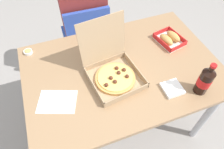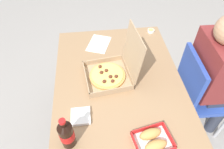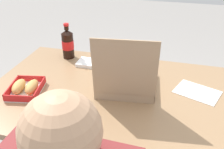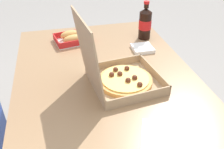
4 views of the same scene
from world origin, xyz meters
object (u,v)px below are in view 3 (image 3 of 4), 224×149
Objects in this scene: bread_side_box at (25,88)px; cola_bottle at (68,44)px; pizza_box_open at (126,81)px; paper_menu at (197,92)px; napkin_pile at (87,63)px.

cola_bottle is (-0.05, -0.43, 0.07)m from bread_side_box.
pizza_box_open is 1.62× the size of cola_bottle.
cola_bottle is 1.07× the size of paper_menu.
pizza_box_open is 1.72× the size of paper_menu.
napkin_pile is (0.29, -0.21, -0.04)m from pizza_box_open.
cola_bottle is (0.43, -0.27, 0.05)m from pizza_box_open.
paper_menu is (-0.79, 0.21, -0.09)m from cola_bottle.
paper_menu is (-0.84, -0.22, -0.02)m from bread_side_box.
pizza_box_open is at bearing 147.86° from cola_bottle.
bread_side_box is 0.42m from napkin_pile.
bread_side_box is at bearing 62.18° from napkin_pile.
bread_side_box is 0.96× the size of cola_bottle.
paper_menu is at bearing 166.90° from napkin_pile.
bread_side_box is at bearing 35.64° from paper_menu.
bread_side_box is 1.96× the size of napkin_pile.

